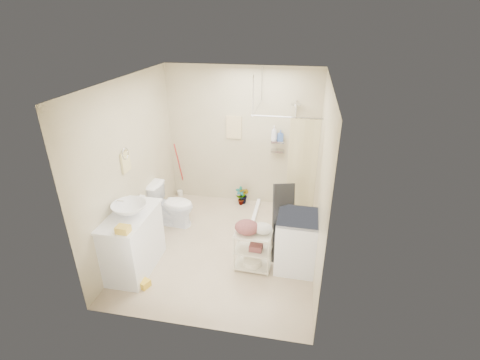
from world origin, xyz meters
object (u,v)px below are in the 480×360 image
object	(u,v)px
washing_machine	(297,242)
toilet	(172,204)
laundry_rack	(253,247)
vanity	(132,242)

from	to	relation	value
washing_machine	toilet	bearing A→B (deg)	161.78
laundry_rack	washing_machine	bearing A→B (deg)	17.73
toilet	vanity	bearing A→B (deg)	178.19
vanity	washing_machine	size ratio (longest dim) A/B	1.21
vanity	toilet	size ratio (longest dim) A/B	1.34
vanity	toilet	world-z (taller)	vanity
toilet	laundry_rack	xyz separation A→B (m)	(1.57, -0.93, -0.02)
vanity	toilet	distance (m)	1.24
washing_machine	laundry_rack	xyz separation A→B (m)	(-0.61, -0.17, -0.07)
toilet	washing_machine	bearing A→B (deg)	-105.56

